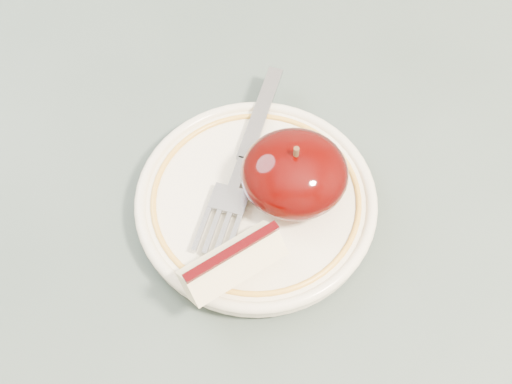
{
  "coord_description": "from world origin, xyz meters",
  "views": [
    {
      "loc": [
        -0.03,
        -0.3,
        1.22
      ],
      "look_at": [
        -0.02,
        -0.03,
        0.78
      ],
      "focal_mm": 50.0,
      "sensor_mm": 36.0,
      "label": 1
    }
  ],
  "objects_px": {
    "table": "(281,228)",
    "apple_half": "(294,174)",
    "fork": "(243,161)",
    "plate": "(256,202)"
  },
  "relations": [
    {
      "from": "apple_half",
      "to": "fork",
      "type": "xyz_separation_m",
      "value": [
        -0.04,
        0.02,
        -0.02
      ]
    },
    {
      "from": "plate",
      "to": "fork",
      "type": "bearing_deg",
      "value": 106.69
    },
    {
      "from": "table",
      "to": "apple_half",
      "type": "xyz_separation_m",
      "value": [
        0.0,
        -0.02,
        0.13
      ]
    },
    {
      "from": "table",
      "to": "fork",
      "type": "distance_m",
      "value": 0.12
    },
    {
      "from": "table",
      "to": "plate",
      "type": "bearing_deg",
      "value": -126.7
    },
    {
      "from": "plate",
      "to": "fork",
      "type": "xyz_separation_m",
      "value": [
        -0.01,
        0.03,
        0.01
      ]
    },
    {
      "from": "apple_half",
      "to": "fork",
      "type": "relative_size",
      "value": 0.45
    },
    {
      "from": "table",
      "to": "apple_half",
      "type": "bearing_deg",
      "value": -79.56
    },
    {
      "from": "plate",
      "to": "fork",
      "type": "relative_size",
      "value": 1.04
    },
    {
      "from": "table",
      "to": "plate",
      "type": "height_order",
      "value": "plate"
    }
  ]
}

